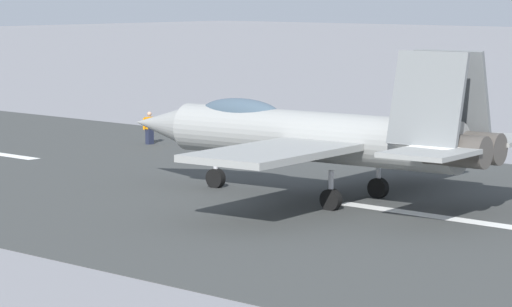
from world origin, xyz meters
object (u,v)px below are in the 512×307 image
(crew_person, at_px, (150,128))
(fighter_jet, at_px, (316,135))
(marker_cone_mid, at_px, (374,148))
(marker_cone_far, at_px, (155,125))

(crew_person, bearing_deg, fighter_jet, 156.30)
(marker_cone_mid, relative_size, marker_cone_far, 1.00)
(marker_cone_far, bearing_deg, crew_person, 134.41)
(crew_person, xyz_separation_m, marker_cone_mid, (-10.34, -4.68, -0.55))
(crew_person, distance_m, marker_cone_far, 6.58)
(crew_person, height_order, marker_cone_mid, crew_person)
(fighter_jet, distance_m, marker_cone_far, 24.48)
(marker_cone_mid, bearing_deg, marker_cone_far, 0.00)
(fighter_jet, xyz_separation_m, marker_cone_far, (21.24, -11.99, -2.12))
(marker_cone_mid, height_order, marker_cone_far, same)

